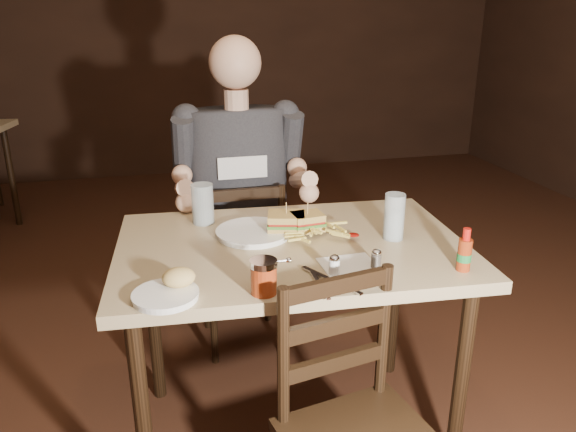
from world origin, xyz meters
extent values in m
plane|color=black|center=(0.00, 0.00, 0.00)|extent=(7.00, 7.00, 0.00)
plane|color=#342016|center=(0.00, 3.50, 1.40)|extent=(6.00, 0.00, 6.00)
cube|color=tan|center=(0.01, -0.24, 0.75)|extent=(1.20, 0.84, 0.04)
cylinder|color=black|center=(-0.50, -0.51, 0.36)|extent=(0.05, 0.05, 0.73)
cylinder|color=black|center=(-0.46, 0.10, 0.36)|extent=(0.05, 0.05, 0.73)
cylinder|color=black|center=(0.49, -0.58, 0.36)|extent=(0.05, 0.05, 0.73)
cylinder|color=black|center=(0.53, 0.03, 0.36)|extent=(0.05, 0.05, 0.73)
cylinder|color=black|center=(-1.41, 2.36, 0.36)|extent=(0.04, 0.04, 0.73)
cylinder|color=white|center=(-0.10, -0.14, 0.78)|extent=(0.27, 0.27, 0.01)
ellipsoid|color=maroon|center=(0.22, -0.26, 0.79)|extent=(0.04, 0.04, 0.01)
cylinder|color=silver|center=(-0.25, 0.03, 0.84)|extent=(0.08, 0.08, 0.15)
cylinder|color=silver|center=(0.36, -0.28, 0.85)|extent=(0.07, 0.07, 0.16)
cube|color=white|center=(0.14, -0.45, 0.77)|extent=(0.17, 0.16, 0.00)
cube|color=silver|center=(0.05, -0.54, 0.78)|extent=(0.12, 0.21, 0.01)
cube|color=silver|center=(0.01, -0.56, 0.78)|extent=(0.02, 0.17, 0.01)
cylinder|color=white|center=(-0.41, -0.53, 0.78)|extent=(0.19, 0.19, 0.01)
ellipsoid|color=tan|center=(-0.37, -0.49, 0.81)|extent=(0.10, 0.08, 0.05)
camera|label=1|loc=(-0.42, -1.90, 1.50)|focal=35.00mm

